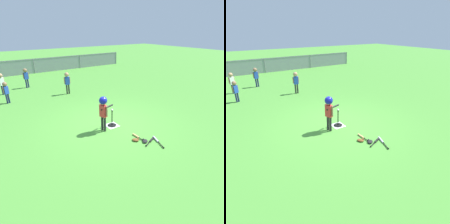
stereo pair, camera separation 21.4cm
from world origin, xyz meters
TOP-DOWN VIEW (x-y plane):
  - ground_plane at (0.00, 0.00)m, footprint 60.00×60.00m
  - home_plate at (-0.04, -0.10)m, footprint 0.44×0.44m
  - batting_tee at (-0.04, -0.10)m, footprint 0.32×0.32m
  - baseball_on_tee at (-0.04, -0.10)m, footprint 0.07×0.07m
  - batter_child at (-0.49, -0.25)m, footprint 0.63×0.36m
  - fielder_deep_left at (-2.82, 6.28)m, footprint 0.32×0.23m
  - fielder_deep_center at (-2.84, 4.66)m, footprint 0.28×0.21m
  - fielder_near_right at (-1.44, 6.94)m, footprint 0.34×0.23m
  - fielder_near_left at (0.12, 4.39)m, footprint 0.35×0.24m
  - spare_bat_silver at (0.54, -1.81)m, footprint 0.28×0.67m
  - spare_bat_wood at (0.17, -1.28)m, footprint 0.06×0.61m
  - spare_bat_black at (0.38, -1.71)m, footprint 0.56×0.27m
  - glove_by_plate at (0.19, -1.64)m, footprint 0.27×0.25m
  - glove_near_bats at (-0.01, -1.41)m, footprint 0.26×0.27m
  - outfield_fence at (0.00, 10.86)m, footprint 16.06×0.06m

SIDE VIEW (x-z plane):
  - ground_plane at x=0.00m, z-range 0.00..0.00m
  - home_plate at x=-0.04m, z-range 0.00..0.01m
  - spare_bat_silver at x=0.54m, z-range 0.00..0.06m
  - spare_bat_wood at x=0.17m, z-range 0.00..0.06m
  - spare_bat_black at x=0.38m, z-range 0.00..0.06m
  - glove_by_plate at x=0.19m, z-range 0.00..0.07m
  - glove_near_bats at x=-0.01m, z-range 0.00..0.07m
  - batting_tee at x=-0.04m, z-range -0.21..0.39m
  - outfield_fence at x=0.00m, z-range 0.04..1.19m
  - baseball_on_tee at x=-0.04m, z-range 0.60..0.67m
  - fielder_deep_center at x=-2.84m, z-range 0.15..1.20m
  - fielder_deep_left at x=-2.82m, z-range 0.17..1.32m
  - fielder_near_right at x=-1.44m, z-range 0.17..1.33m
  - fielder_near_left at x=0.12m, z-range 0.17..1.36m
  - batter_child at x=-0.49m, z-range 0.27..1.54m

